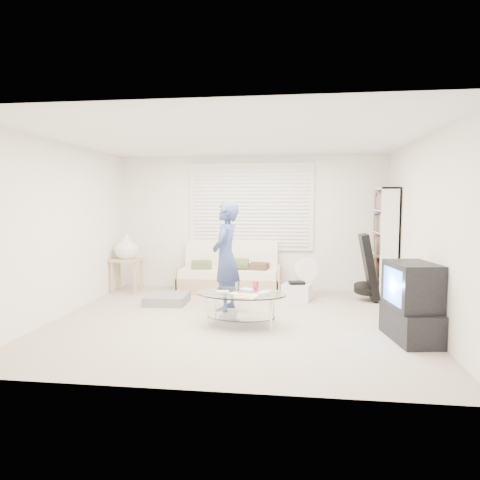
# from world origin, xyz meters

# --- Properties ---
(ground) EXTENTS (5.00, 5.00, 0.00)m
(ground) POSITION_xyz_m (0.00, 0.00, 0.00)
(ground) COLOR tan
(ground) RESTS_ON ground
(room_shell) EXTENTS (5.02, 4.52, 2.51)m
(room_shell) POSITION_xyz_m (0.00, 0.48, 1.63)
(room_shell) COLOR white
(room_shell) RESTS_ON ground
(window_blinds) EXTENTS (2.32, 0.08, 1.62)m
(window_blinds) POSITION_xyz_m (0.00, 2.20, 1.55)
(window_blinds) COLOR silver
(window_blinds) RESTS_ON ground
(futon_sofa) EXTENTS (1.87, 0.75, 0.91)m
(futon_sofa) POSITION_xyz_m (-0.36, 1.87, 0.30)
(futon_sofa) COLOR tan
(futon_sofa) RESTS_ON ground
(grey_floor_pillow) EXTENTS (0.66, 0.66, 0.15)m
(grey_floor_pillow) POSITION_xyz_m (-1.23, 0.85, 0.07)
(grey_floor_pillow) COLOR slate
(grey_floor_pillow) RESTS_ON ground
(side_table) EXTENTS (0.54, 0.43, 1.07)m
(side_table) POSITION_xyz_m (-2.22, 1.64, 0.79)
(side_table) COLOR tan
(side_table) RESTS_ON ground
(bookshelf) EXTENTS (0.30, 0.79, 1.88)m
(bookshelf) POSITION_xyz_m (2.32, 1.65, 0.94)
(bookshelf) COLOR white
(bookshelf) RESTS_ON ground
(guitar_case) EXTENTS (0.41, 0.41, 1.10)m
(guitar_case) POSITION_xyz_m (2.04, 1.44, 0.49)
(guitar_case) COLOR black
(guitar_case) RESTS_ON ground
(floor_fan) EXTENTS (0.43, 0.28, 0.70)m
(floor_fan) POSITION_xyz_m (1.03, 1.54, 0.41)
(floor_fan) COLOR white
(floor_fan) RESTS_ON ground
(storage_bin) EXTENTS (0.52, 0.42, 0.32)m
(storage_bin) POSITION_xyz_m (0.86, 1.33, 0.15)
(storage_bin) COLOR white
(storage_bin) RESTS_ON ground
(tv_unit) EXTENTS (0.59, 0.92, 0.93)m
(tv_unit) POSITION_xyz_m (2.20, -0.57, 0.45)
(tv_unit) COLOR black
(tv_unit) RESTS_ON ground
(coffee_table) EXTENTS (1.22, 0.81, 0.56)m
(coffee_table) POSITION_xyz_m (0.13, -0.24, 0.36)
(coffee_table) COLOR silver
(coffee_table) RESTS_ON ground
(standing_person) EXTENTS (0.48, 0.65, 1.64)m
(standing_person) POSITION_xyz_m (-0.21, 0.53, 0.82)
(standing_person) COLOR navy
(standing_person) RESTS_ON ground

